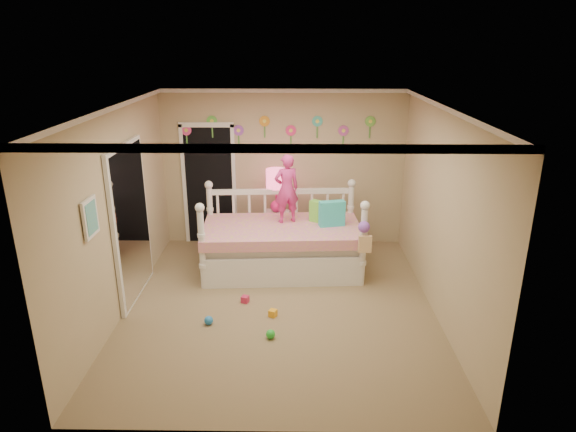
{
  "coord_description": "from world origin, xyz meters",
  "views": [
    {
      "loc": [
        0.2,
        -5.83,
        3.32
      ],
      "look_at": [
        0.1,
        0.6,
        1.05
      ],
      "focal_mm": 31.14,
      "sensor_mm": 36.0,
      "label": 1
    }
  ],
  "objects_px": {
    "daybed": "(282,230)",
    "child": "(287,189)",
    "table_lamp": "(276,184)",
    "nightstand": "(277,231)"
  },
  "relations": [
    {
      "from": "child",
      "to": "table_lamp",
      "type": "bearing_deg",
      "value": -92.1
    },
    {
      "from": "daybed",
      "to": "child",
      "type": "height_order",
      "value": "child"
    },
    {
      "from": "child",
      "to": "table_lamp",
      "type": "height_order",
      "value": "child"
    },
    {
      "from": "nightstand",
      "to": "table_lamp",
      "type": "relative_size",
      "value": 0.95
    },
    {
      "from": "nightstand",
      "to": "table_lamp",
      "type": "xyz_separation_m",
      "value": [
        0.0,
        -0.0,
        0.81
      ]
    },
    {
      "from": "child",
      "to": "nightstand",
      "type": "xyz_separation_m",
      "value": [
        -0.18,
        0.56,
        -0.9
      ]
    },
    {
      "from": "daybed",
      "to": "child",
      "type": "xyz_separation_m",
      "value": [
        0.07,
        0.16,
        0.59
      ]
    },
    {
      "from": "nightstand",
      "to": "daybed",
      "type": "bearing_deg",
      "value": -75.91
    },
    {
      "from": "table_lamp",
      "to": "child",
      "type": "bearing_deg",
      "value": -72.62
    },
    {
      "from": "daybed",
      "to": "nightstand",
      "type": "xyz_separation_m",
      "value": [
        -0.11,
        0.72,
        -0.3
      ]
    }
  ]
}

